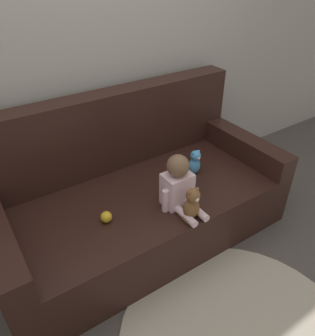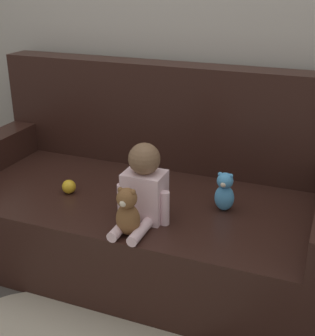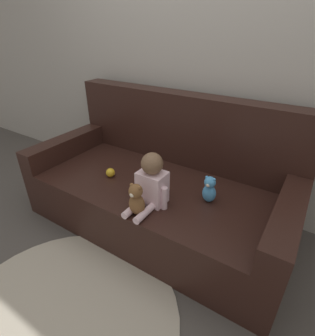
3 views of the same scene
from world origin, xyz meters
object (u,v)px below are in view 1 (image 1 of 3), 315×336
(person_baby, at_px, (179,185))
(plush_toy_side, at_px, (195,162))
(teddy_bear_brown, at_px, (192,205))
(toy_ball, at_px, (106,217))
(couch, at_px, (136,195))

(person_baby, bearing_deg, plush_toy_side, 34.95)
(person_baby, height_order, teddy_bear_brown, person_baby)
(person_baby, bearing_deg, toy_ball, 166.62)
(couch, distance_m, teddy_bear_brown, 0.55)
(toy_ball, bearing_deg, plush_toy_side, 8.18)
(plush_toy_side, bearing_deg, couch, 165.24)
(couch, relative_size, plush_toy_side, 10.43)
(person_baby, relative_size, toy_ball, 5.11)
(person_baby, relative_size, plush_toy_side, 1.88)
(teddy_bear_brown, distance_m, plush_toy_side, 0.50)
(person_baby, xyz_separation_m, teddy_bear_brown, (-0.01, -0.15, -0.05))
(couch, xyz_separation_m, person_baby, (0.12, -0.34, 0.25))
(plush_toy_side, bearing_deg, toy_ball, -171.82)
(teddy_bear_brown, bearing_deg, toy_ball, 150.06)
(teddy_bear_brown, xyz_separation_m, plush_toy_side, (0.33, 0.38, -0.01))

